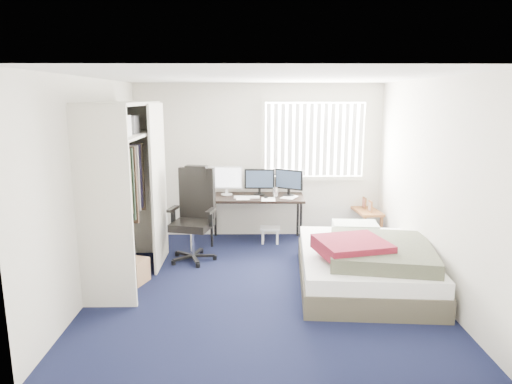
{
  "coord_description": "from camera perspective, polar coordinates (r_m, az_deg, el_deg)",
  "views": [
    {
      "loc": [
        -0.15,
        -5.32,
        2.28
      ],
      "look_at": [
        -0.07,
        0.4,
        1.08
      ],
      "focal_mm": 32.0,
      "sensor_mm": 36.0,
      "label": 1
    }
  ],
  "objects": [
    {
      "name": "ground",
      "position": [
        5.79,
        0.74,
        -11.4
      ],
      "size": [
        4.2,
        4.2,
        0.0
      ],
      "primitive_type": "plane",
      "color": "black",
      "rests_on": "ground"
    },
    {
      "name": "room_shell",
      "position": [
        5.37,
        0.78,
        3.57
      ],
      "size": [
        4.2,
        4.2,
        4.2
      ],
      "color": "silver",
      "rests_on": "ground"
    },
    {
      "name": "window_assembly",
      "position": [
        7.46,
        7.32,
        6.48
      ],
      "size": [
        1.72,
        0.09,
        1.32
      ],
      "color": "white",
      "rests_on": "ground"
    },
    {
      "name": "closet",
      "position": [
        5.86,
        -15.87,
        2.24
      ],
      "size": [
        0.64,
        1.84,
        2.22
      ],
      "color": "beige",
      "rests_on": "ground"
    },
    {
      "name": "desk",
      "position": [
        7.23,
        0.07,
        -0.26
      ],
      "size": [
        1.52,
        0.73,
        1.2
      ],
      "color": "black",
      "rests_on": "ground"
    },
    {
      "name": "office_chair",
      "position": [
        6.55,
        -7.73,
        -3.98
      ],
      "size": [
        0.75,
        0.75,
        1.33
      ],
      "color": "black",
      "rests_on": "ground"
    },
    {
      "name": "footstool",
      "position": [
        7.26,
        1.77,
        -4.88
      ],
      "size": [
        0.33,
        0.27,
        0.25
      ],
      "color": "white",
      "rests_on": "ground"
    },
    {
      "name": "nightstand",
      "position": [
        7.64,
        13.62,
        -2.6
      ],
      "size": [
        0.43,
        0.74,
        0.67
      ],
      "color": "brown",
      "rests_on": "ground"
    },
    {
      "name": "bed",
      "position": [
        5.81,
        13.43,
        -8.62
      ],
      "size": [
        1.69,
        2.15,
        0.67
      ],
      "color": "#464132",
      "rests_on": "ground"
    },
    {
      "name": "pine_box",
      "position": [
        6.0,
        -15.45,
        -9.42
      ],
      "size": [
        0.48,
        0.42,
        0.3
      ],
      "primitive_type": "cube",
      "rotation": [
        0.0,
        0.0,
        -0.34
      ],
      "color": "#9D734E",
      "rests_on": "ground"
    }
  ]
}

